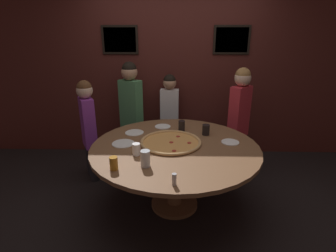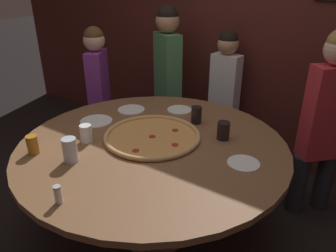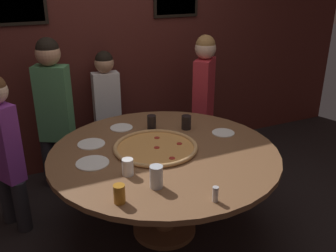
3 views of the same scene
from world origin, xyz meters
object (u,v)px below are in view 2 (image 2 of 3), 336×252
at_px(dining_table, 153,158).
at_px(condiment_shaker, 58,194).
at_px(drink_cup_near_left, 33,145).
at_px(drink_cup_beside_pizza, 70,150).
at_px(diner_far_right, 98,87).
at_px(drink_cup_near_right, 223,131).
at_px(diner_centre_back, 325,117).
at_px(diner_side_left, 168,74).
at_px(white_plate_near_front, 131,110).
at_px(white_plate_beside_cup, 96,121).
at_px(drink_cup_far_left, 196,115).
at_px(giant_pizza, 152,136).
at_px(white_plate_right_side, 244,163).
at_px(drink_cup_far_right, 86,133).
at_px(diner_side_right, 225,90).
at_px(white_plate_left_side, 179,110).

distance_m(dining_table, condiment_shaker, 0.77).
xyz_separation_m(drink_cup_near_left, drink_cup_beside_pizza, (0.27, 0.07, 0.02)).
height_order(drink_cup_near_left, diner_far_right, diner_far_right).
distance_m(drink_cup_near_left, condiment_shaker, 0.57).
relative_size(drink_cup_near_right, diner_far_right, 0.09).
height_order(condiment_shaker, diner_centre_back, diner_centre_back).
height_order(diner_far_right, diner_side_left, diner_side_left).
relative_size(white_plate_near_front, white_plate_beside_cup, 0.91).
bearing_deg(diner_side_left, drink_cup_far_left, 167.15).
relative_size(dining_table, condiment_shaker, 18.08).
distance_m(giant_pizza, drink_cup_beside_pizza, 0.56).
height_order(dining_table, white_plate_right_side, white_plate_right_side).
xyz_separation_m(white_plate_beside_cup, condiment_shaker, (0.54, -0.78, 0.05)).
bearing_deg(drink_cup_far_right, dining_table, 31.70).
distance_m(white_plate_right_side, condiment_shaker, 1.03).
bearing_deg(white_plate_near_front, white_plate_beside_cup, -102.74).
xyz_separation_m(dining_table, diner_centre_back, (0.87, 0.91, 0.19)).
distance_m(drink_cup_far_right, diner_far_right, 1.11).
bearing_deg(drink_cup_near_right, giant_pizza, -147.57).
bearing_deg(giant_pizza, diner_centre_back, 42.77).
distance_m(drink_cup_beside_pizza, diner_side_left, 1.59).
xyz_separation_m(white_plate_right_side, diner_far_right, (-1.70, 0.51, 0.00)).
distance_m(drink_cup_far_left, diner_side_left, 0.97).
bearing_deg(giant_pizza, drink_cup_near_right, 32.43).
bearing_deg(white_plate_near_front, diner_centre_back, 22.47).
xyz_separation_m(white_plate_beside_cup, diner_far_right, (-0.55, 0.57, 0.00)).
bearing_deg(white_plate_right_side, giant_pizza, -176.90).
relative_size(drink_cup_near_right, white_plate_beside_cup, 0.51).
distance_m(drink_cup_far_left, white_plate_near_front, 0.56).
bearing_deg(diner_side_left, diner_side_right, -133.13).
relative_size(white_plate_beside_cup, condiment_shaker, 2.45).
height_order(drink_cup_near_left, drink_cup_near_right, drink_cup_near_right).
bearing_deg(drink_cup_far_left, condiment_shaker, -94.16).
bearing_deg(white_plate_beside_cup, diner_far_right, 134.05).
height_order(giant_pizza, diner_centre_back, diner_centre_back).
xyz_separation_m(drink_cup_far_right, diner_far_right, (-0.73, 0.83, -0.05)).
height_order(white_plate_left_side, diner_far_right, diner_far_right).
bearing_deg(white_plate_left_side, diner_side_right, 84.05).
distance_m(giant_pizza, white_plate_left_side, 0.52).
distance_m(drink_cup_far_right, white_plate_right_side, 1.02).
height_order(dining_table, white_plate_near_front, white_plate_near_front).
height_order(drink_cup_near_left, drink_cup_far_right, same).
xyz_separation_m(diner_far_right, diner_side_left, (0.47, 0.49, 0.10)).
bearing_deg(condiment_shaker, drink_cup_near_right, 71.19).
relative_size(white_plate_beside_cup, diner_side_right, 0.18).
relative_size(drink_cup_far_left, white_plate_right_side, 0.67).
xyz_separation_m(white_plate_left_side, diner_far_right, (-0.95, 0.04, 0.00)).
bearing_deg(white_plate_right_side, diner_side_right, 120.15).
distance_m(giant_pizza, diner_side_left, 1.19).
height_order(white_plate_right_side, white_plate_left_side, same).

